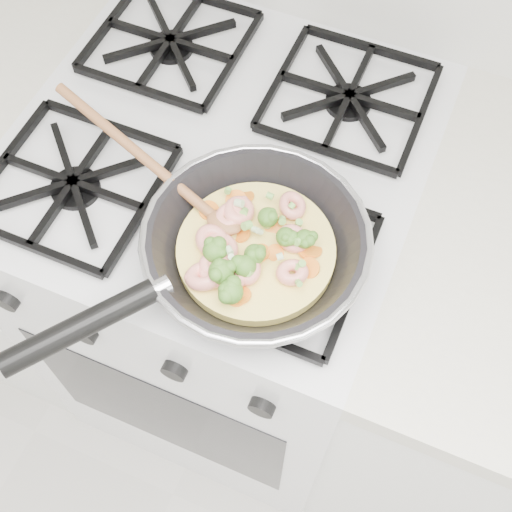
% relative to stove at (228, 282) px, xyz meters
% --- Properties ---
extents(stove, '(0.60, 0.60, 0.92)m').
position_rel_stove_xyz_m(stove, '(0.00, 0.00, 0.00)').
color(stove, silver).
rests_on(stove, ground).
extents(skillet, '(0.47, 0.41, 0.10)m').
position_rel_stove_xyz_m(skillet, '(0.12, -0.17, 0.50)').
color(skillet, black).
rests_on(skillet, stove).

